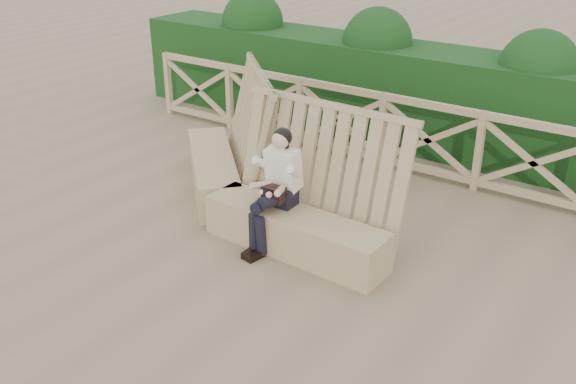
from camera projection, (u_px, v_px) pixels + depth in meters
The scene contains 5 objects.
ground at pixel (278, 290), 6.47m from camera, with size 60.00×60.00×0.00m, color brown.
bench at pixel (256, 185), 7.83m from camera, with size 3.95×2.17×1.60m.
woman at pixel (276, 184), 7.03m from camera, with size 0.38×0.80×1.36m.
guardrail at pixel (428, 140), 8.81m from camera, with size 10.10×0.09×1.10m.
hedge at pixel (463, 105), 9.62m from camera, with size 12.00×1.20×1.50m, color black.
Camera 1 is at (3.24, -4.37, 3.64)m, focal length 40.00 mm.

